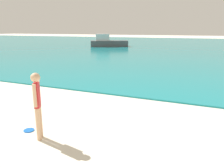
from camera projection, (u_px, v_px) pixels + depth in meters
The scene contains 4 objects.
water at pixel (194, 46), 35.42m from camera, with size 160.00×60.00×0.06m, color teal.
person_standing at pixel (37, 102), 5.32m from camera, with size 0.22×0.35×1.65m.
frisbee at pixel (29, 130), 5.96m from camera, with size 0.27×0.27×0.03m, color blue.
boat_far at pixel (108, 42), 33.21m from camera, with size 5.62×4.13×1.85m.
Camera 1 is at (2.19, 2.88, 2.63)m, focal length 36.01 mm.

